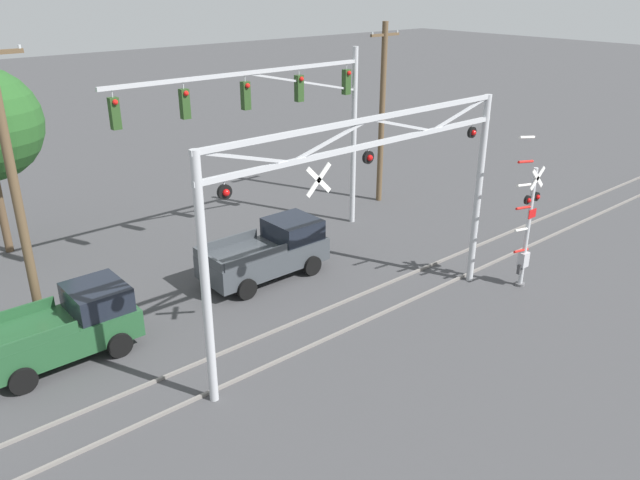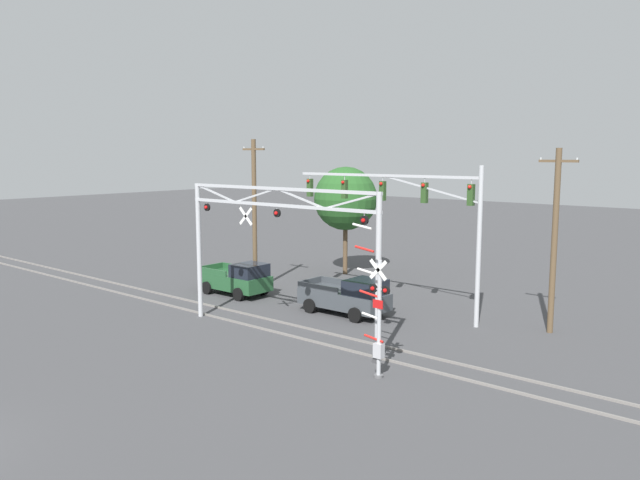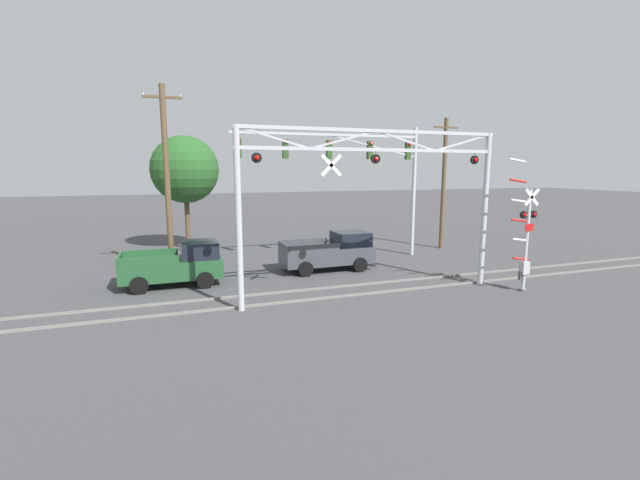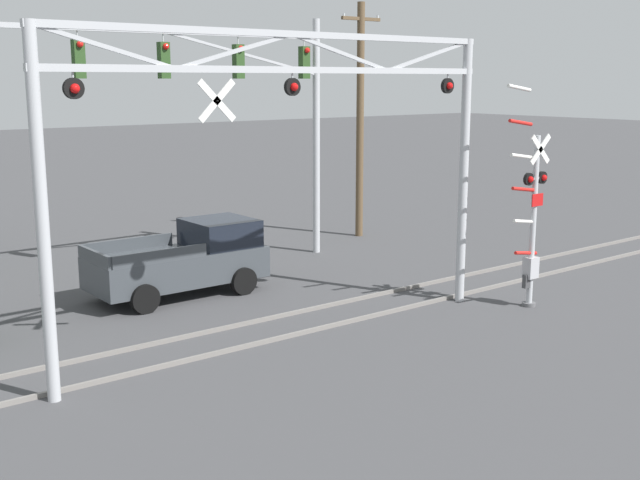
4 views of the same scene
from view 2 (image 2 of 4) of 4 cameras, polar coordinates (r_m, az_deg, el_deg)
rail_track_near at (r=29.55m, az=-3.46°, el=-8.55°), size 80.00×0.08×0.10m
rail_track_far at (r=30.57m, az=-1.60°, el=-7.97°), size 80.00×0.08×0.10m
crossing_gantry at (r=28.39m, az=-3.94°, el=0.35°), size 11.38×0.28×6.92m
crossing_signal_mast at (r=23.65m, az=5.25°, el=-7.25°), size 1.70×0.35×5.80m
traffic_signal_span at (r=32.28m, az=9.12°, el=2.85°), size 11.34×0.39×7.86m
pickup_truck_lead at (r=32.90m, az=2.58°, el=-5.16°), size 4.83×2.28×2.00m
pickup_truck_following at (r=37.68m, az=-7.53°, el=-3.55°), size 4.47×2.28×2.00m
utility_pole_left at (r=38.45m, az=-6.01°, el=2.45°), size 1.80×0.28×9.28m
utility_pole_right at (r=30.94m, az=20.65°, el=0.10°), size 1.80×0.28×8.67m
background_tree_beyond_span at (r=43.41m, az=2.35°, el=3.79°), size 4.41×4.41×7.53m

